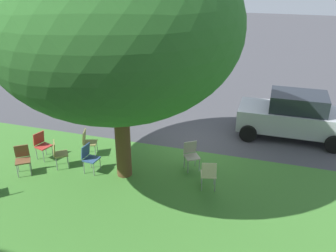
{
  "coord_description": "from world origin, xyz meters",
  "views": [
    {
      "loc": [
        -2.65,
        10.5,
        5.66
      ],
      "look_at": [
        0.31,
        1.04,
        1.19
      ],
      "focal_mm": 37.87,
      "sensor_mm": 36.0,
      "label": 1
    }
  ],
  "objects_px": {
    "chair_3": "(22,157)",
    "chair_5": "(58,152)",
    "chair_2": "(88,141)",
    "chair_1": "(209,173)",
    "chair_6": "(191,153)",
    "chair_4": "(89,156)",
    "chair_7": "(42,144)",
    "parked_car": "(293,115)",
    "street_tree": "(116,27)"
  },
  "relations": [
    {
      "from": "chair_3",
      "to": "chair_5",
      "type": "height_order",
      "value": "same"
    },
    {
      "from": "chair_2",
      "to": "chair_1",
      "type": "bearing_deg",
      "value": 169.31
    },
    {
      "from": "chair_2",
      "to": "chair_6",
      "type": "bearing_deg",
      "value": -177.22
    },
    {
      "from": "chair_4",
      "to": "chair_7",
      "type": "height_order",
      "value": "same"
    },
    {
      "from": "chair_4",
      "to": "parked_car",
      "type": "relative_size",
      "value": 0.24
    },
    {
      "from": "chair_3",
      "to": "chair_6",
      "type": "relative_size",
      "value": 1.0
    },
    {
      "from": "chair_2",
      "to": "chair_3",
      "type": "bearing_deg",
      "value": 50.17
    },
    {
      "from": "street_tree",
      "to": "chair_4",
      "type": "distance_m",
      "value": 3.92
    },
    {
      "from": "chair_6",
      "to": "parked_car",
      "type": "height_order",
      "value": "parked_car"
    },
    {
      "from": "chair_2",
      "to": "chair_3",
      "type": "height_order",
      "value": "same"
    },
    {
      "from": "street_tree",
      "to": "chair_2",
      "type": "bearing_deg",
      "value": -25.31
    },
    {
      "from": "chair_7",
      "to": "chair_5",
      "type": "bearing_deg",
      "value": 157.8
    },
    {
      "from": "chair_3",
      "to": "chair_7",
      "type": "distance_m",
      "value": 0.94
    },
    {
      "from": "street_tree",
      "to": "chair_1",
      "type": "distance_m",
      "value": 4.54
    },
    {
      "from": "chair_2",
      "to": "chair_5",
      "type": "distance_m",
      "value": 1.07
    },
    {
      "from": "chair_3",
      "to": "chair_7",
      "type": "relative_size",
      "value": 1.0
    },
    {
      "from": "chair_2",
      "to": "parked_car",
      "type": "relative_size",
      "value": 0.24
    },
    {
      "from": "street_tree",
      "to": "chair_5",
      "type": "xyz_separation_m",
      "value": [
        2.08,
        0.2,
        -3.78
      ]
    },
    {
      "from": "chair_4",
      "to": "chair_7",
      "type": "relative_size",
      "value": 1.0
    },
    {
      "from": "chair_2",
      "to": "chair_5",
      "type": "relative_size",
      "value": 1.0
    },
    {
      "from": "chair_3",
      "to": "chair_4",
      "type": "distance_m",
      "value": 1.95
    },
    {
      "from": "chair_3",
      "to": "chair_7",
      "type": "height_order",
      "value": "same"
    },
    {
      "from": "chair_4",
      "to": "chair_6",
      "type": "distance_m",
      "value": 3.05
    },
    {
      "from": "chair_1",
      "to": "parked_car",
      "type": "height_order",
      "value": "parked_car"
    },
    {
      "from": "street_tree",
      "to": "chair_3",
      "type": "distance_m",
      "value": 4.83
    },
    {
      "from": "street_tree",
      "to": "chair_7",
      "type": "bearing_deg",
      "value": -2.69
    },
    {
      "from": "chair_1",
      "to": "chair_5",
      "type": "distance_m",
      "value": 4.6
    },
    {
      "from": "parked_car",
      "to": "street_tree",
      "type": "bearing_deg",
      "value": 41.64
    },
    {
      "from": "chair_7",
      "to": "chair_3",
      "type": "bearing_deg",
      "value": 90.44
    },
    {
      "from": "street_tree",
      "to": "chair_3",
      "type": "height_order",
      "value": "street_tree"
    },
    {
      "from": "street_tree",
      "to": "chair_2",
      "type": "relative_size",
      "value": 7.57
    },
    {
      "from": "chair_1",
      "to": "chair_5",
      "type": "height_order",
      "value": "same"
    },
    {
      "from": "chair_1",
      "to": "chair_4",
      "type": "height_order",
      "value": "same"
    },
    {
      "from": "chair_7",
      "to": "parked_car",
      "type": "distance_m",
      "value": 8.63
    },
    {
      "from": "chair_3",
      "to": "chair_4",
      "type": "height_order",
      "value": "same"
    },
    {
      "from": "street_tree",
      "to": "chair_2",
      "type": "height_order",
      "value": "street_tree"
    },
    {
      "from": "chair_1",
      "to": "street_tree",
      "type": "bearing_deg",
      "value": -0.5
    },
    {
      "from": "chair_1",
      "to": "chair_4",
      "type": "relative_size",
      "value": 1.0
    },
    {
      "from": "chair_4",
      "to": "chair_6",
      "type": "xyz_separation_m",
      "value": [
        -2.85,
        -1.08,
        0.0
      ]
    },
    {
      "from": "chair_6",
      "to": "chair_7",
      "type": "height_order",
      "value": "same"
    },
    {
      "from": "chair_5",
      "to": "parked_car",
      "type": "xyz_separation_m",
      "value": [
        -6.79,
        -4.39,
        0.32
      ]
    },
    {
      "from": "chair_5",
      "to": "chair_7",
      "type": "distance_m",
      "value": 0.89
    },
    {
      "from": "street_tree",
      "to": "chair_6",
      "type": "relative_size",
      "value": 7.57
    },
    {
      "from": "chair_5",
      "to": "chair_4",
      "type": "bearing_deg",
      "value": -177.53
    },
    {
      "from": "chair_5",
      "to": "chair_7",
      "type": "bearing_deg",
      "value": -22.2
    },
    {
      "from": "chair_4",
      "to": "chair_5",
      "type": "height_order",
      "value": "same"
    },
    {
      "from": "street_tree",
      "to": "chair_1",
      "type": "xyz_separation_m",
      "value": [
        -2.52,
        0.02,
        -3.78
      ]
    },
    {
      "from": "chair_7",
      "to": "parked_car",
      "type": "relative_size",
      "value": 0.24
    },
    {
      "from": "street_tree",
      "to": "chair_3",
      "type": "xyz_separation_m",
      "value": [
        2.9,
        0.8,
        -3.78
      ]
    },
    {
      "from": "chair_4",
      "to": "chair_5",
      "type": "bearing_deg",
      "value": 2.47
    }
  ]
}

